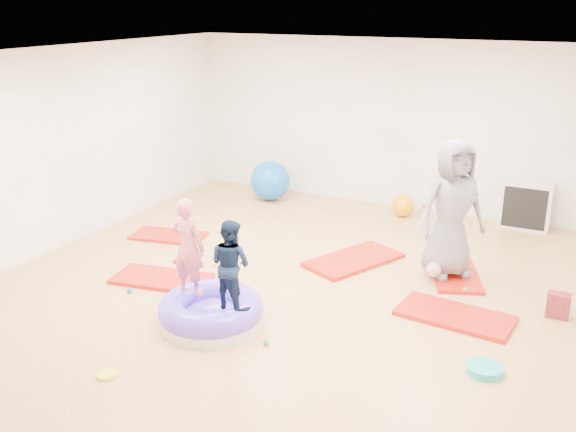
% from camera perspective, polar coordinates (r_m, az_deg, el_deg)
% --- Properties ---
extents(room, '(7.01, 8.01, 2.81)m').
position_cam_1_polar(room, '(7.35, -1.05, 3.02)').
color(room, tan).
rests_on(room, ground).
extents(gym_mat_front_left, '(1.30, 0.81, 0.05)m').
position_cam_1_polar(gym_mat_front_left, '(8.32, -11.18, -5.49)').
color(gym_mat_front_left, '#AB1E14').
rests_on(gym_mat_front_left, ground).
extents(gym_mat_mid_left, '(1.16, 0.74, 0.04)m').
position_cam_1_polar(gym_mat_mid_left, '(9.77, -10.58, -1.74)').
color(gym_mat_mid_left, '#AB1E14').
rests_on(gym_mat_mid_left, ground).
extents(gym_mat_center_back, '(1.17, 1.50, 0.06)m').
position_cam_1_polar(gym_mat_center_back, '(8.77, 5.85, -3.91)').
color(gym_mat_center_back, '#AB1E14').
rests_on(gym_mat_center_back, ground).
extents(gym_mat_right, '(1.31, 0.74, 0.05)m').
position_cam_1_polar(gym_mat_right, '(7.50, 14.61, -8.58)').
color(gym_mat_right, '#AB1E14').
rests_on(gym_mat_right, ground).
extents(gym_mat_rear_right, '(0.93, 1.26, 0.05)m').
position_cam_1_polar(gym_mat_rear_right, '(8.57, 14.61, -5.03)').
color(gym_mat_rear_right, '#AB1E14').
rests_on(gym_mat_rear_right, ground).
extents(inflatable_cushion, '(1.16, 1.16, 0.36)m').
position_cam_1_polar(inflatable_cushion, '(7.14, -6.85, -8.47)').
color(inflatable_cushion, silver).
rests_on(inflatable_cushion, ground).
extents(child_pink, '(0.42, 0.29, 1.12)m').
position_cam_1_polar(child_pink, '(7.02, -8.88, -2.36)').
color(child_pink, '#E16175').
rests_on(child_pink, inflatable_cushion).
extents(child_navy, '(0.53, 0.45, 0.98)m').
position_cam_1_polar(child_navy, '(6.69, -5.15, -3.91)').
color(child_navy, '#0B1733').
rests_on(child_navy, inflatable_cushion).
extents(adult_caregiver, '(1.01, 1.00, 1.76)m').
position_cam_1_polar(adult_caregiver, '(8.21, 14.38, 0.66)').
color(adult_caregiver, slate).
rests_on(adult_caregiver, gym_mat_rear_right).
extents(infant, '(0.39, 0.40, 0.23)m').
position_cam_1_polar(infant, '(8.36, 13.05, -4.45)').
color(infant, '#8BA7D6').
rests_on(infant, gym_mat_rear_right).
extents(ball_pit_balls, '(3.83, 3.07, 0.07)m').
position_cam_1_polar(ball_pit_balls, '(8.30, -3.87, -5.18)').
color(ball_pit_balls, red).
rests_on(ball_pit_balls, ground).
extents(exercise_ball_blue, '(0.70, 0.70, 0.70)m').
position_cam_1_polar(exercise_ball_blue, '(11.32, -1.59, 3.17)').
color(exercise_ball_blue, blue).
rests_on(exercise_ball_blue, ground).
extents(exercise_ball_orange, '(0.37, 0.37, 0.37)m').
position_cam_1_polar(exercise_ball_orange, '(10.65, 10.22, 0.92)').
color(exercise_ball_orange, '#E49400').
rests_on(exercise_ball_orange, ground).
extents(infant_play_gym, '(0.62, 0.59, 0.48)m').
position_cam_1_polar(infant_play_gym, '(9.78, 13.26, -0.08)').
color(infant_play_gym, silver).
rests_on(infant_play_gym, ground).
extents(cube_shelf, '(0.74, 0.36, 0.74)m').
position_cam_1_polar(cube_shelf, '(10.54, 20.40, 0.89)').
color(cube_shelf, silver).
rests_on(cube_shelf, ground).
extents(balance_disc, '(0.35, 0.35, 0.08)m').
position_cam_1_polar(balance_disc, '(6.57, 17.08, -12.89)').
color(balance_disc, teal).
rests_on(balance_disc, ground).
extents(backpack, '(0.25, 0.16, 0.29)m').
position_cam_1_polar(backpack, '(7.84, 22.90, -7.33)').
color(backpack, '#BF2A35').
rests_on(backpack, ground).
extents(yellow_toy, '(0.20, 0.20, 0.03)m').
position_cam_1_polar(yellow_toy, '(6.49, -15.80, -13.41)').
color(yellow_toy, yellow).
rests_on(yellow_toy, ground).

